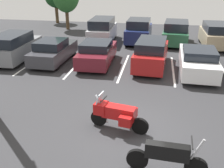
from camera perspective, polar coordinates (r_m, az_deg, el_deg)
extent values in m
cube|color=#2D2D30|center=(9.80, 4.15, -10.24)|extent=(44.00, 44.00, 0.10)
cylinder|color=black|center=(9.85, -2.92, -7.50)|extent=(0.64, 0.24, 0.63)
cylinder|color=black|center=(9.40, 6.20, -9.27)|extent=(0.64, 0.24, 0.63)
cube|color=#A51414|center=(9.38, 1.55, -6.25)|extent=(1.26, 0.64, 0.46)
cylinder|color=#B2B2B7|center=(9.60, -2.31, -5.55)|extent=(0.50, 0.16, 1.10)
cylinder|color=black|center=(9.38, -1.90, -3.42)|extent=(0.15, 0.62, 0.04)
cube|color=#A51414|center=(9.59, -2.42, -5.27)|extent=(0.53, 0.58, 0.42)
cube|color=#B2C1CC|center=(9.42, -2.75, -3.05)|extent=(0.24, 0.46, 0.39)
cube|color=#A51414|center=(9.06, 2.96, -8.29)|extent=(0.48, 0.32, 0.36)
cube|color=#A51414|center=(9.63, 4.28, -6.23)|extent=(0.48, 0.32, 0.36)
cylinder|color=black|center=(7.98, 18.07, -17.19)|extent=(0.66, 0.15, 0.65)
cylinder|color=black|center=(7.94, 5.63, -16.17)|extent=(0.66, 0.15, 0.65)
cube|color=black|center=(7.66, 12.11, -14.40)|extent=(1.26, 0.33, 0.47)
cylinder|color=#B2B2B7|center=(7.71, 17.55, -14.79)|extent=(0.51, 0.09, 1.12)
cylinder|color=black|center=(7.46, 17.32, -12.24)|extent=(0.07, 0.62, 0.04)
cube|color=silver|center=(17.73, -17.02, 4.72)|extent=(0.12, 5.13, 0.01)
cube|color=silver|center=(16.61, -7.72, 4.32)|extent=(0.12, 5.13, 0.01)
cube|color=silver|center=(15.98, 2.60, 3.74)|extent=(0.12, 5.13, 0.01)
cube|color=silver|center=(15.90, 13.36, 3.01)|extent=(0.12, 5.13, 0.01)
cube|color=slate|center=(18.33, -20.55, 7.14)|extent=(1.95, 4.40, 0.98)
cube|color=black|center=(17.79, -21.56, 9.22)|extent=(1.78, 2.99, 0.62)
cylinder|color=black|center=(20.06, -20.43, 7.35)|extent=(0.23, 0.65, 0.65)
cylinder|color=black|center=(19.32, -16.17, 7.32)|extent=(0.23, 0.65, 0.65)
cylinder|color=black|center=(16.80, -20.33, 4.43)|extent=(0.23, 0.65, 0.65)
cube|color=#38383D|center=(17.30, -12.73, 6.79)|extent=(1.89, 4.39, 0.78)
cube|color=black|center=(16.85, -13.36, 8.57)|extent=(1.69, 2.00, 0.51)
cylinder|color=black|center=(18.98, -13.05, 7.33)|extent=(0.23, 0.64, 0.63)
cylinder|color=black|center=(18.41, -8.63, 7.18)|extent=(0.23, 0.64, 0.63)
cylinder|color=black|center=(16.45, -17.13, 4.43)|extent=(0.23, 0.64, 0.63)
cylinder|color=black|center=(15.79, -12.18, 4.18)|extent=(0.23, 0.64, 0.63)
cube|color=maroon|center=(16.38, -3.29, 6.52)|extent=(1.95, 4.29, 0.81)
cube|color=black|center=(16.03, -3.49, 8.51)|extent=(1.76, 2.13, 0.46)
cylinder|color=black|center=(17.99, -4.83, 7.07)|extent=(0.23, 0.69, 0.69)
cylinder|color=black|center=(17.68, 0.29, 6.87)|extent=(0.23, 0.69, 0.69)
cylinder|color=black|center=(15.33, -7.36, 4.05)|extent=(0.23, 0.69, 0.69)
cylinder|color=black|center=(14.97, -1.40, 3.76)|extent=(0.23, 0.69, 0.69)
cube|color=maroon|center=(15.97, 8.68, 6.18)|extent=(2.07, 4.59, 0.98)
cube|color=black|center=(15.54, 8.75, 8.63)|extent=(1.81, 2.88, 0.55)
cylinder|color=black|center=(17.60, 6.71, 6.66)|extent=(0.27, 0.72, 0.70)
cylinder|color=black|center=(17.48, 11.59, 6.23)|extent=(0.27, 0.72, 0.70)
cylinder|color=black|center=(14.74, 5.06, 3.39)|extent=(0.27, 0.72, 0.70)
cylinder|color=black|center=(14.60, 10.87, 2.86)|extent=(0.27, 0.72, 0.70)
cube|color=white|center=(15.73, 18.36, 4.69)|extent=(2.08, 4.94, 0.83)
cube|color=black|center=(15.15, 18.80, 6.52)|extent=(1.83, 2.16, 0.46)
cylinder|color=black|center=(17.32, 15.06, 5.73)|extent=(0.24, 0.71, 0.70)
cylinder|color=black|center=(17.50, 20.47, 5.22)|extent=(0.24, 0.71, 0.70)
cylinder|color=black|center=(14.19, 15.47, 1.79)|extent=(0.24, 0.71, 0.70)
cylinder|color=black|center=(14.40, 22.03, 1.22)|extent=(0.24, 0.71, 0.70)
cube|color=#B7B7BC|center=(22.00, -2.08, 11.25)|extent=(1.97, 4.59, 1.07)
cube|color=black|center=(21.60, -2.23, 13.40)|extent=(1.78, 3.21, 0.69)
cylinder|color=black|center=(23.72, -3.29, 11.09)|extent=(0.24, 0.68, 0.68)
cylinder|color=black|center=(23.46, 0.56, 10.99)|extent=(0.24, 0.68, 0.68)
cylinder|color=black|center=(20.78, -5.01, 9.28)|extent=(0.24, 0.68, 0.68)
cylinder|color=black|center=(20.48, -0.65, 9.16)|extent=(0.24, 0.68, 0.68)
cube|color=navy|center=(21.95, 5.94, 11.13)|extent=(1.99, 4.30, 1.05)
cube|color=black|center=(21.57, 5.98, 13.21)|extent=(1.80, 2.53, 0.65)
cylinder|color=black|center=(23.52, 4.25, 11.02)|extent=(0.24, 0.72, 0.72)
cylinder|color=black|center=(23.38, 8.31, 10.77)|extent=(0.24, 0.72, 0.72)
cylinder|color=black|center=(20.73, 3.20, 9.36)|extent=(0.24, 0.72, 0.72)
cylinder|color=black|center=(20.57, 7.77, 9.07)|extent=(0.24, 0.72, 0.72)
cube|color=#235638|center=(21.92, 13.88, 10.43)|extent=(2.25, 4.36, 0.97)
cube|color=black|center=(21.66, 14.08, 12.46)|extent=(1.99, 2.90, 0.65)
cylinder|color=black|center=(23.42, 11.82, 10.50)|extent=(0.27, 0.70, 0.69)
cylinder|color=black|center=(23.41, 15.97, 10.09)|extent=(0.27, 0.70, 0.69)
cylinder|color=black|center=(20.63, 11.32, 8.83)|extent=(0.27, 0.70, 0.69)
cylinder|color=black|center=(20.62, 16.01, 8.37)|extent=(0.27, 0.70, 0.69)
cube|color=tan|center=(21.93, 21.84, 9.54)|extent=(1.95, 4.21, 1.02)
cube|color=black|center=(21.57, 22.27, 11.50)|extent=(1.79, 2.92, 0.61)
cylinder|color=black|center=(23.23, 19.02, 9.64)|extent=(0.22, 0.70, 0.70)
cylinder|color=black|center=(23.56, 23.09, 9.23)|extent=(0.22, 0.70, 0.70)
cylinder|color=black|center=(20.50, 20.09, 7.78)|extent=(0.22, 0.70, 0.70)
cylinder|color=#4C3823|center=(31.56, -12.08, 14.65)|extent=(0.36, 0.36, 1.70)
cylinder|color=#4C3823|center=(27.53, -9.83, 13.58)|extent=(0.34, 0.34, 1.69)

